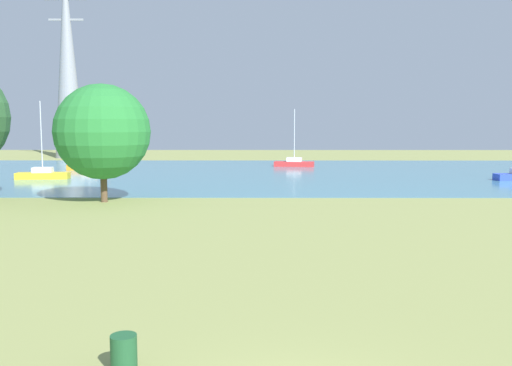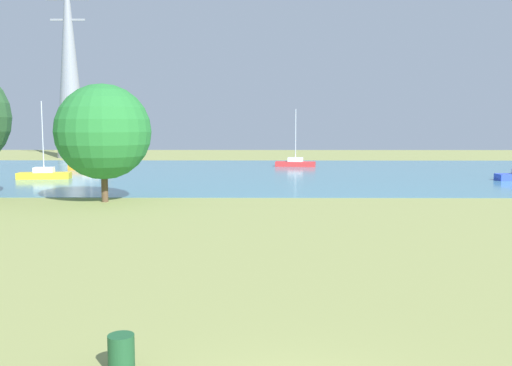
{
  "view_description": "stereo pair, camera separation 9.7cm",
  "coord_description": "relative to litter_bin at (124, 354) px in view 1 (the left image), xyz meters",
  "views": [
    {
      "loc": [
        -0.76,
        -9.07,
        5.22
      ],
      "look_at": [
        -0.9,
        17.25,
        2.42
      ],
      "focal_mm": 39.25,
      "sensor_mm": 36.0,
      "label": 1
    },
    {
      "loc": [
        -0.66,
        -9.07,
        5.22
      ],
      "look_at": [
        -0.9,
        17.25,
        2.42
      ],
      "focal_mm": 39.25,
      "sensor_mm": 36.0,
      "label": 2
    }
  ],
  "objects": [
    {
      "name": "litter_bin",
      "position": [
        0.0,
        0.0,
        0.0
      ],
      "size": [
        0.56,
        0.56,
        0.8
      ],
      "primitive_type": "cylinder",
      "color": "#1E512D",
      "rests_on": "ground"
    },
    {
      "name": "electricity_pylon",
      "position": [
        -26.07,
        74.34,
        14.43
      ],
      "size": [
        6.4,
        4.4,
        29.62
      ],
      "color": "gray",
      "rests_on": "ground"
    },
    {
      "name": "sailboat_red",
      "position": [
        7.14,
        56.58,
        0.06
      ],
      "size": [
        4.99,
        2.3,
        6.94
      ],
      "color": "red",
      "rests_on": "water_surface"
    },
    {
      "name": "water_surface",
      "position": [
        3.6,
        47.77,
        -0.39
      ],
      "size": [
        140.0,
        40.0,
        0.02
      ],
      "primitive_type": "cube",
      "color": "teal",
      "rests_on": "ground"
    },
    {
      "name": "sailboat_yellow",
      "position": [
        -17.57,
        41.15,
        0.07
      ],
      "size": [
        4.94,
        2.04,
        7.3
      ],
      "color": "yellow",
      "rests_on": "water_surface"
    },
    {
      "name": "sailboat_orange",
      "position": [
        -16.39,
        51.72,
        0.06
      ],
      "size": [
        5.01,
        2.54,
        6.51
      ],
      "color": "orange",
      "rests_on": "water_surface"
    },
    {
      "name": "ground_plane",
      "position": [
        3.6,
        19.77,
        -0.4
      ],
      "size": [
        160.0,
        160.0,
        0.0
      ],
      "primitive_type": "plane",
      "color": "#8C9351"
    },
    {
      "name": "tree_mid_shore",
      "position": [
        -7.51,
        25.74,
        4.27
      ],
      "size": [
        6.32,
        6.32,
        7.84
      ],
      "color": "brown",
      "rests_on": "ground"
    }
  ]
}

